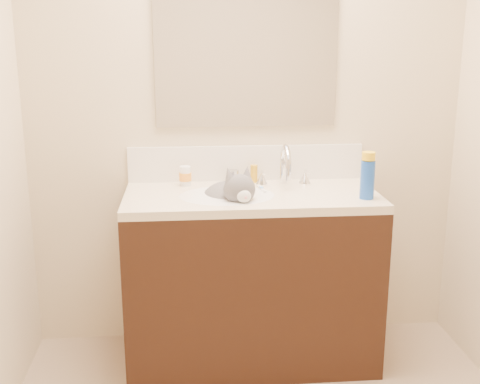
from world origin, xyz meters
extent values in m
cube|color=beige|center=(0.00, 1.25, 1.25)|extent=(2.20, 0.04, 2.50)
cube|color=black|center=(0.00, 0.97, 0.41)|extent=(1.20, 0.55, 0.82)
cube|color=beige|center=(0.00, 0.97, 0.84)|extent=(1.20, 0.55, 0.04)
ellipsoid|color=white|center=(-0.12, 0.94, 0.79)|extent=(0.45, 0.36, 0.14)
cylinder|color=silver|center=(0.18, 1.16, 0.92)|extent=(0.04, 0.04, 0.11)
torus|color=silver|center=(0.18, 1.09, 0.97)|extent=(0.03, 0.20, 0.20)
cylinder|color=silver|center=(0.18, 1.01, 0.94)|extent=(0.03, 0.03, 0.06)
cone|color=silver|center=(0.07, 1.16, 0.89)|extent=(0.06, 0.06, 0.06)
cone|color=silver|center=(0.29, 1.16, 0.89)|extent=(0.06, 0.06, 0.06)
ellipsoid|color=#575457|center=(-0.10, 1.00, 0.81)|extent=(0.35, 0.37, 0.20)
ellipsoid|color=#575457|center=(-0.07, 0.86, 0.91)|extent=(0.17, 0.16, 0.14)
ellipsoid|color=#575457|center=(-0.08, 0.92, 0.87)|extent=(0.13, 0.13, 0.13)
cone|color=#575457|center=(-0.11, 0.87, 0.98)|extent=(0.08, 0.08, 0.09)
cone|color=#575457|center=(-0.03, 0.89, 0.98)|extent=(0.08, 0.09, 0.09)
ellipsoid|color=silver|center=(-0.05, 0.81, 0.89)|extent=(0.08, 0.07, 0.06)
ellipsoid|color=silver|center=(-0.08, 0.90, 0.81)|extent=(0.12, 0.09, 0.12)
sphere|color=pink|center=(-0.05, 0.78, 0.89)|extent=(0.01, 0.01, 0.01)
cylinder|color=#575457|center=(0.02, 1.02, 0.75)|extent=(0.14, 0.20, 0.04)
cube|color=white|center=(0.00, 1.24, 0.95)|extent=(1.20, 0.02, 0.18)
cube|color=white|center=(0.00, 1.24, 1.54)|extent=(0.90, 0.02, 0.80)
cylinder|color=white|center=(-0.31, 1.15, 0.91)|extent=(0.07, 0.07, 0.10)
cylinder|color=orange|center=(-0.31, 1.15, 0.91)|extent=(0.08, 0.08, 0.04)
cylinder|color=#B7B7BC|center=(-0.07, 1.18, 0.89)|extent=(0.06, 0.06, 0.07)
cylinder|color=gold|center=(0.03, 1.19, 0.90)|extent=(0.04, 0.04, 0.09)
cube|color=white|center=(0.05, 1.04, 0.86)|extent=(0.03, 0.13, 0.01)
cube|color=#71B3F0|center=(0.05, 1.04, 0.87)|extent=(0.02, 0.03, 0.01)
cylinder|color=blue|center=(0.51, 0.83, 0.95)|extent=(0.07, 0.07, 0.18)
cylinder|color=yellow|center=(0.51, 0.83, 1.06)|extent=(0.07, 0.07, 0.04)
camera|label=1|loc=(-0.30, -1.76, 1.59)|focal=45.00mm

